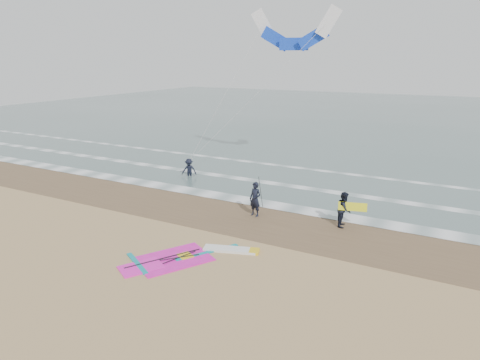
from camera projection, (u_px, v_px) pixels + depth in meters
The scene contains 11 objects.
ground at pixel (189, 270), 16.03m from camera, with size 120.00×120.00×0.00m, color tan.
sea_water at pixel (396, 118), 56.69m from camera, with size 120.00×80.00×0.02m, color #47605E.
wet_sand_band at pixel (259, 219), 21.11m from camera, with size 120.00×5.00×0.01m, color brown.
foam_waterline at pixel (292, 194), 24.87m from camera, with size 120.00×9.15×0.02m.
windsurf_rig at pixel (189, 257), 17.06m from camera, with size 4.76×4.50×0.11m.
person_standing at pixel (255, 199), 21.33m from camera, with size 0.64×0.42×1.76m, color black.
person_walking at pixel (344, 209), 20.04m from camera, with size 0.82×0.64×1.68m, color black.
person_wading at pixel (189, 165), 28.53m from camera, with size 1.01×0.58×1.56m, color black.
held_pole at pixel (261, 192), 21.08m from camera, with size 0.17×0.86×1.82m.
carried_kiteboard at pixel (353, 207), 19.71m from camera, with size 1.30×0.51×0.39m.
surf_kite at pixel (294, 34), 27.69m from camera, with size 8.44×4.98×9.86m.
Camera 1 is at (8.52, -11.86, 7.68)m, focal length 32.00 mm.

